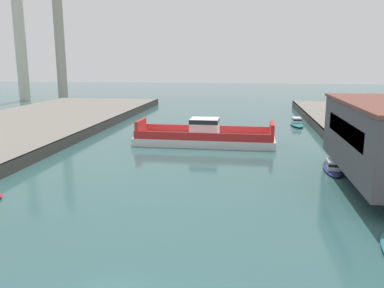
{
  "coord_description": "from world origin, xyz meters",
  "views": [
    {
      "loc": [
        6.56,
        -16.9,
        11.8
      ],
      "look_at": [
        0.0,
        29.19,
        2.0
      ],
      "focal_mm": 37.01,
      "sensor_mm": 36.0,
      "label": 1
    }
  ],
  "objects_px": {
    "moored_boat_near_right": "(333,167)",
    "smokestack_distant_b": "(60,40)",
    "moored_boat_mid_right": "(297,123)",
    "chain_ferry": "(205,136)",
    "smokestack_distant_a": "(20,36)"
  },
  "relations": [
    {
      "from": "moored_boat_near_right",
      "to": "smokestack_distant_b",
      "type": "xyz_separation_m",
      "value": [
        -64.46,
        69.12,
        17.41
      ]
    },
    {
      "from": "moored_boat_mid_right",
      "to": "smokestack_distant_b",
      "type": "relative_size",
      "value": 0.2
    },
    {
      "from": "chain_ferry",
      "to": "smokestack_distant_b",
      "type": "height_order",
      "value": "smokestack_distant_b"
    },
    {
      "from": "moored_boat_mid_right",
      "to": "moored_boat_near_right",
      "type": "bearing_deg",
      "value": -89.42
    },
    {
      "from": "smokestack_distant_b",
      "to": "moored_boat_mid_right",
      "type": "bearing_deg",
      "value": -30.59
    },
    {
      "from": "smokestack_distant_a",
      "to": "smokestack_distant_b",
      "type": "xyz_separation_m",
      "value": [
        11.57,
        1.36,
        -1.14
      ]
    },
    {
      "from": "chain_ferry",
      "to": "moored_boat_mid_right",
      "type": "height_order",
      "value": "chain_ferry"
    },
    {
      "from": "smokestack_distant_a",
      "to": "moored_boat_mid_right",
      "type": "bearing_deg",
      "value": -25.78
    },
    {
      "from": "smokestack_distant_a",
      "to": "chain_ferry",
      "type": "bearing_deg",
      "value": -42.42
    },
    {
      "from": "chain_ferry",
      "to": "moored_boat_mid_right",
      "type": "relative_size",
      "value": 3.02
    },
    {
      "from": "chain_ferry",
      "to": "moored_boat_near_right",
      "type": "height_order",
      "value": "chain_ferry"
    },
    {
      "from": "moored_boat_near_right",
      "to": "smokestack_distant_b",
      "type": "distance_m",
      "value": 96.11
    },
    {
      "from": "moored_boat_mid_right",
      "to": "smokestack_distant_b",
      "type": "xyz_separation_m",
      "value": [
        -64.15,
        37.92,
        17.35
      ]
    },
    {
      "from": "moored_boat_near_right",
      "to": "smokestack_distant_a",
      "type": "relative_size",
      "value": 0.19
    },
    {
      "from": "chain_ferry",
      "to": "moored_boat_near_right",
      "type": "relative_size",
      "value": 3.02
    }
  ]
}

